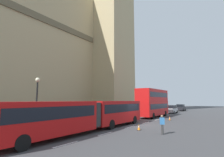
% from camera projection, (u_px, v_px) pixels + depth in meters
% --- Properties ---
extents(ground_plane, '(160.00, 160.00, 0.00)m').
position_uv_depth(ground_plane, '(138.00, 125.00, 21.31)').
color(ground_plane, '#424244').
extents(lane_centre_marking, '(25.20, 0.16, 0.01)m').
position_uv_depth(lane_centre_marking, '(119.00, 130.00, 17.60)').
color(lane_centre_marking, silver).
rests_on(lane_centre_marking, ground_plane).
extents(articulated_bus, '(17.94, 2.54, 2.90)m').
position_uv_depth(articulated_bus, '(89.00, 113.00, 17.07)').
color(articulated_bus, '#B20F0F').
rests_on(articulated_bus, ground_plane).
extents(double_decker_bus, '(9.95, 2.54, 4.90)m').
position_uv_depth(double_decker_bus, '(153.00, 102.00, 31.45)').
color(double_decker_bus, red).
rests_on(double_decker_bus, ground_plane).
extents(sedan_lead, '(4.40, 1.86, 1.85)m').
position_uv_depth(sedan_lead, '(172.00, 109.00, 40.43)').
color(sedan_lead, '#B7B7BC').
rests_on(sedan_lead, ground_plane).
extents(sedan_trailing, '(4.40, 1.86, 1.85)m').
position_uv_depth(sedan_trailing, '(181.00, 108.00, 48.94)').
color(sedan_trailing, black).
rests_on(sedan_trailing, ground_plane).
extents(traffic_cone_west, '(0.36, 0.36, 0.58)m').
position_uv_depth(traffic_cone_west, '(139.00, 127.00, 17.57)').
color(traffic_cone_west, black).
rests_on(traffic_cone_west, ground_plane).
extents(traffic_cone_middle, '(0.36, 0.36, 0.58)m').
position_uv_depth(traffic_cone_middle, '(170.00, 118.00, 26.19)').
color(traffic_cone_middle, black).
rests_on(traffic_cone_middle, ground_plane).
extents(street_lamp, '(0.44, 0.44, 5.27)m').
position_uv_depth(street_lamp, '(37.00, 100.00, 17.39)').
color(street_lamp, black).
rests_on(street_lamp, ground_plane).
extents(pedestrian_near_cones, '(0.40, 0.47, 1.69)m').
position_uv_depth(pedestrian_near_cones, '(162.00, 124.00, 15.49)').
color(pedestrian_near_cones, '#333333').
rests_on(pedestrian_near_cones, ground_plane).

